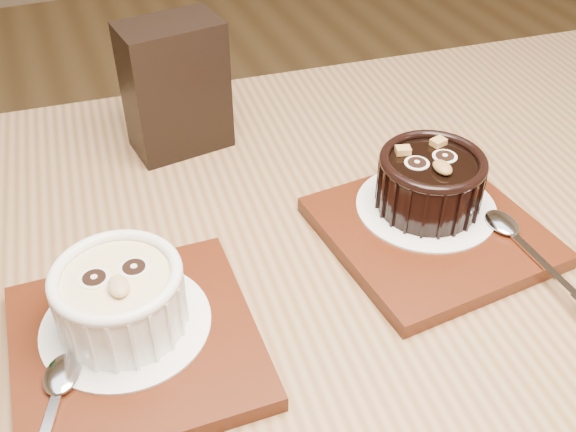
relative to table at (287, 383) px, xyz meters
name	(u,v)px	position (x,y,z in m)	size (l,w,h in m)	color
table	(287,383)	(0.00, 0.00, 0.00)	(1.26, 0.89, 0.75)	brown
tray_left	(136,345)	(-0.12, 0.01, 0.10)	(0.18, 0.18, 0.01)	#511F0D
doily_left	(126,324)	(-0.12, 0.02, 0.11)	(0.13, 0.13, 0.00)	white
ramekin_white	(120,296)	(-0.12, 0.02, 0.14)	(0.10, 0.10, 0.06)	white
spoon_left	(49,417)	(-0.19, -0.04, 0.11)	(0.03, 0.13, 0.01)	silver
tray_right	(431,232)	(0.16, 0.04, 0.10)	(0.18, 0.18, 0.01)	#511F0D
doily_right	(426,206)	(0.16, 0.06, 0.11)	(0.13, 0.13, 0.00)	white
ramekin_dark	(430,180)	(0.16, 0.06, 0.14)	(0.10, 0.10, 0.06)	black
spoon_right	(527,246)	(0.22, -0.02, 0.11)	(0.03, 0.13, 0.01)	silver
condiment_stand	(175,87)	(-0.02, 0.27, 0.16)	(0.10, 0.06, 0.14)	black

